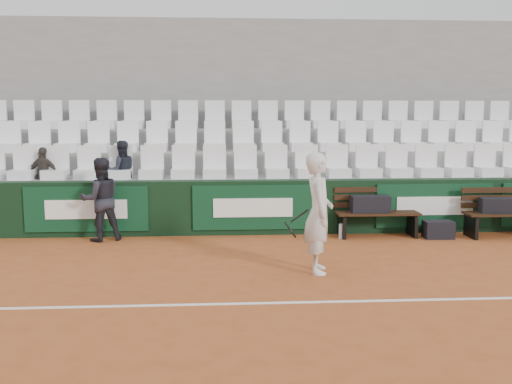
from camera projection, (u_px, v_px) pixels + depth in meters
name	position (u px, v px, depth m)	size (l,w,h in m)	color
ground	(289.00, 303.00, 6.72)	(80.00, 80.00, 0.00)	#A95126
court_baseline	(289.00, 303.00, 6.72)	(18.00, 0.06, 0.01)	white
back_barrier	(267.00, 207.00, 10.61)	(18.00, 0.34, 1.00)	black
grandstand_tier_front	(261.00, 202.00, 11.23)	(18.00, 0.95, 1.00)	gray
grandstand_tier_mid	(258.00, 185.00, 12.14)	(18.00, 0.95, 1.45)	#989895
grandstand_tier_back	(255.00, 170.00, 13.05)	(18.00, 0.95, 1.90)	gray
grandstand_rear_wall	(253.00, 115.00, 13.50)	(18.00, 0.30, 4.40)	gray
seat_row_front	(261.00, 161.00, 10.95)	(11.90, 0.44, 0.63)	white
seat_row_mid	(258.00, 136.00, 11.83)	(11.90, 0.44, 0.63)	white
seat_row_back	(255.00, 114.00, 12.71)	(11.90, 0.44, 0.63)	white
bench_left	(377.00, 224.00, 10.38)	(1.50, 0.56, 0.45)	#321C0F
bench_right	(506.00, 225.00, 10.33)	(1.50, 0.56, 0.45)	black
sports_bag_left	(370.00, 204.00, 10.34)	(0.69, 0.30, 0.30)	black
sports_bag_right	(496.00, 205.00, 10.27)	(0.57, 0.27, 0.27)	black
sports_bag_ground	(438.00, 230.00, 10.24)	(0.51, 0.31, 0.31)	black
water_bottle_near	(341.00, 231.00, 10.18)	(0.08, 0.08, 0.27)	silver
water_bottle_far	(452.00, 231.00, 10.25)	(0.07, 0.07, 0.26)	silver
tennis_player	(318.00, 213.00, 7.94)	(0.72, 0.64, 1.69)	silver
ball_kid	(101.00, 199.00, 9.97)	(0.71, 0.56, 1.47)	black
spectator_b	(43.00, 151.00, 10.71)	(0.62, 0.26, 1.05)	#342F29
spectator_c	(121.00, 148.00, 10.79)	(0.57, 0.44, 1.17)	#1D212C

